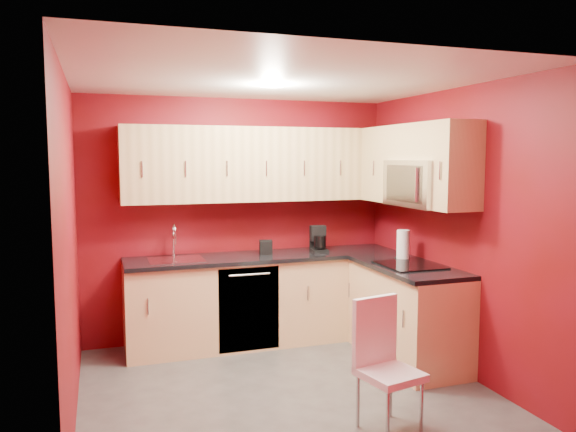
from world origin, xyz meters
TOP-DOWN VIEW (x-y plane):
  - floor at (0.00, 0.00)m, footprint 3.20×3.20m
  - ceiling at (0.00, 0.00)m, footprint 3.20×3.20m
  - wall_back at (0.00, 1.50)m, footprint 3.20×0.00m
  - wall_front at (0.00, -1.50)m, footprint 3.20×0.00m
  - wall_left at (-1.60, 0.00)m, footprint 0.00×3.00m
  - wall_right at (1.60, 0.00)m, footprint 0.00×3.00m
  - base_cabinets_back at (0.20, 1.20)m, footprint 2.80×0.60m
  - base_cabinets_right at (1.30, 0.25)m, footprint 0.60×1.30m
  - countertop_back at (0.20, 1.19)m, footprint 2.80×0.63m
  - countertop_right at (1.29, 0.23)m, footprint 0.63×1.27m
  - upper_cabinets_back at (0.20, 1.32)m, footprint 2.80×0.35m
  - upper_cabinets_right at (1.42, 0.44)m, footprint 0.35×1.55m
  - microwave at (1.39, 0.20)m, footprint 0.42×0.76m
  - cooktop at (1.28, 0.20)m, footprint 0.50×0.55m
  - sink at (-0.70, 1.20)m, footprint 0.52×0.42m
  - dishwasher_front at (-0.05, 0.91)m, footprint 0.60×0.02m
  - downlight at (0.00, 0.30)m, footprint 0.20×0.20m
  - coffee_maker at (0.79, 1.19)m, footprint 0.18×0.23m
  - napkin_holder at (0.22, 1.23)m, footprint 0.16×0.16m
  - paper_towel at (1.38, 0.49)m, footprint 0.19×0.19m
  - dining_chair at (0.47, -0.92)m, footprint 0.44×0.46m

SIDE VIEW (x-z plane):
  - floor at x=0.00m, z-range 0.00..0.00m
  - base_cabinets_back at x=0.20m, z-range 0.00..0.87m
  - base_cabinets_right at x=1.30m, z-range 0.00..0.87m
  - dishwasher_front at x=-0.05m, z-range 0.03..0.84m
  - dining_chair at x=0.47m, z-range 0.00..0.92m
  - countertop_back at x=0.20m, z-range 0.87..0.91m
  - countertop_right at x=1.29m, z-range 0.87..0.91m
  - cooktop at x=1.28m, z-range 0.91..0.92m
  - sink at x=-0.70m, z-range 0.77..1.12m
  - napkin_holder at x=0.22m, z-range 0.91..1.05m
  - coffee_maker at x=0.79m, z-range 0.91..1.18m
  - paper_towel at x=1.38m, z-range 0.91..1.20m
  - wall_back at x=0.00m, z-range -0.35..2.85m
  - wall_front at x=0.00m, z-range -0.35..2.85m
  - wall_left at x=-1.60m, z-range -0.25..2.75m
  - wall_right at x=1.60m, z-range -0.25..2.75m
  - microwave at x=1.39m, z-range 1.45..1.87m
  - upper_cabinets_back at x=0.20m, z-range 1.45..2.20m
  - upper_cabinets_right at x=1.42m, z-range 1.51..2.26m
  - downlight at x=0.00m, z-range 2.48..2.49m
  - ceiling at x=0.00m, z-range 2.50..2.50m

